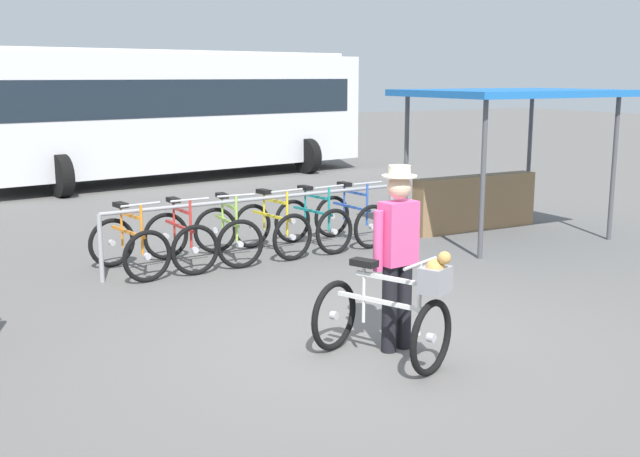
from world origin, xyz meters
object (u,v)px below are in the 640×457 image
racked_bike_orange (129,246)px  featured_bicycle (393,312)px  racked_bike_yellow (271,229)px  racked_bike_lime (227,234)px  racked_bike_teal (313,224)px  person_with_featured_bike (398,250)px  bus_distant (170,108)px  racked_bike_red (180,240)px  market_stall (494,147)px  racked_bike_blue (351,219)px

racked_bike_orange → featured_bicycle: size_ratio=0.95×
racked_bike_yellow → racked_bike_orange: bearing=-175.4°
racked_bike_lime → racked_bike_teal: 1.40m
person_with_featured_bike → bus_distant: bus_distant is taller
featured_bicycle → person_with_featured_bike: size_ratio=0.73×
racked_bike_red → bus_distant: bus_distant is taller
market_stall → racked_bike_yellow: bearing=173.8°
racked_bike_red → racked_bike_blue: bearing=4.6°
racked_bike_red → person_with_featured_bike: person_with_featured_bike is taller
racked_bike_teal → market_stall: (3.02, -0.46, 1.03)m
racked_bike_teal → person_with_featured_bike: size_ratio=0.69×
racked_bike_red → racked_bike_blue: size_ratio=0.97×
racked_bike_lime → person_with_featured_bike: person_with_featured_bike is taller
racked_bike_yellow → market_stall: bearing=-6.2°
racked_bike_teal → featured_bicycle: featured_bicycle is taller
market_stall → racked_bike_orange: bearing=177.7°
racked_bike_lime → market_stall: bearing=-4.5°
racked_bike_lime → bus_distant: 9.07m
racked_bike_red → racked_bike_lime: same height
racked_bike_orange → racked_bike_red: 0.70m
racked_bike_lime → racked_bike_blue: (2.09, 0.17, 0.00)m
racked_bike_lime → racked_bike_orange: bearing=-175.4°
featured_bicycle → racked_bike_lime: bearing=87.1°
racked_bike_orange → racked_bike_blue: same height
racked_bike_blue → featured_bicycle: size_ratio=0.92×
racked_bike_teal → bus_distant: 8.74m
racked_bike_lime → featured_bicycle: size_ratio=0.89×
racked_bike_yellow → racked_bike_teal: same height
racked_bike_lime → market_stall: 4.55m
racked_bike_lime → racked_bike_blue: 2.10m
racked_bike_orange → racked_bike_yellow: (2.09, 0.17, 0.00)m
racked_bike_orange → racked_bike_yellow: bearing=4.6°
racked_bike_blue → racked_bike_orange: bearing=-175.4°
person_with_featured_bike → bus_distant: (2.06, 12.79, 0.79)m
racked_bike_red → racked_bike_blue: (2.79, 0.23, -0.00)m
racked_bike_teal → bus_distant: bus_distant is taller
featured_bicycle → bus_distant: (2.31, 13.09, 1.25)m
person_with_featured_bike → racked_bike_red: bearing=100.2°
racked_bike_teal → racked_bike_yellow: bearing=-175.4°
racked_bike_orange → featured_bicycle: (1.17, -4.26, 0.12)m
racked_bike_teal → racked_bike_red: bearing=-175.4°
racked_bike_teal → racked_bike_blue: bearing=4.6°
racked_bike_lime → racked_bike_teal: (1.40, 0.11, 0.00)m
racked_bike_teal → person_with_featured_bike: person_with_featured_bike is taller
racked_bike_orange → racked_bike_red: same height
racked_bike_blue → featured_bicycle: (-2.32, -4.54, 0.12)m
racked_bike_red → bus_distant: bearing=72.4°
racked_bike_blue → bus_distant: size_ratio=0.11×
featured_bicycle → market_stall: market_stall is taller
person_with_featured_bike → bus_distant: 12.98m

